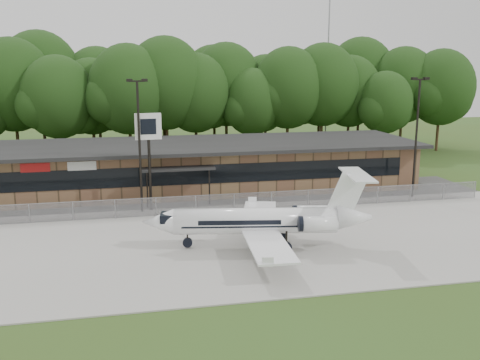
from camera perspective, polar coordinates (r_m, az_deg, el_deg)
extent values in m
plane|color=#394C1B|center=(27.37, 1.50, -12.05)|extent=(160.00, 160.00, 0.00)
cube|color=#9E9B93|center=(34.64, -1.60, -6.66)|extent=(64.00, 18.00, 0.08)
cube|color=#383835|center=(45.55, -4.21, -2.08)|extent=(50.00, 9.00, 0.06)
cube|color=brown|center=(49.48, -4.96, 1.40)|extent=(40.00, 10.00, 4.00)
cube|color=black|center=(44.54, -4.16, 0.59)|extent=(36.00, 0.08, 1.60)
cube|color=black|center=(48.63, -4.93, 3.78)|extent=(41.00, 11.50, 0.30)
cube|color=black|center=(43.62, -6.68, 1.23)|extent=(6.00, 1.60, 0.20)
cube|color=red|center=(44.49, -21.01, 1.24)|extent=(2.20, 0.06, 0.70)
cube|color=silver|center=(44.06, -16.51, 1.45)|extent=(2.20, 0.06, 0.70)
cube|color=gray|center=(41.05, -3.37, -2.62)|extent=(46.00, 0.03, 1.50)
cube|color=gray|center=(40.87, -3.38, -1.60)|extent=(46.00, 0.04, 0.04)
cylinder|color=gray|center=(77.45, 9.36, 12.98)|extent=(0.20, 0.20, 25.00)
cylinder|color=black|center=(41.24, -10.65, 3.29)|extent=(0.18, 0.18, 10.00)
cube|color=black|center=(40.78, -10.93, 10.32)|extent=(1.20, 0.12, 0.12)
cube|color=black|center=(40.77, -11.72, 10.38)|extent=(0.45, 0.30, 0.22)
cube|color=black|center=(40.80, -10.15, 10.45)|extent=(0.45, 0.30, 0.22)
cylinder|color=black|center=(47.63, 18.26, 4.06)|extent=(0.18, 0.18, 10.00)
cube|color=black|center=(47.24, 18.68, 10.13)|extent=(1.20, 0.12, 0.12)
cube|color=black|center=(46.96, 18.09, 10.25)|extent=(0.45, 0.30, 0.22)
cube|color=black|center=(47.52, 19.26, 10.19)|extent=(0.45, 0.30, 0.22)
cylinder|color=white|center=(33.17, 1.65, -4.50)|extent=(10.17, 3.27, 1.61)
cone|color=white|center=(33.31, -8.78, -4.57)|extent=(2.25, 1.92, 1.61)
cone|color=white|center=(34.09, 12.01, -4.04)|extent=(2.45, 1.96, 1.61)
cube|color=white|center=(30.20, 3.04, -7.11)|extent=(3.19, 6.31, 0.12)
cube|color=white|center=(36.50, 2.08, -3.68)|extent=(3.19, 6.31, 0.12)
cylinder|color=white|center=(32.38, 8.23, -4.77)|extent=(2.33, 1.26, 0.90)
cylinder|color=white|center=(34.75, 7.48, -3.56)|extent=(2.33, 1.26, 0.90)
cube|color=white|center=(33.59, 11.29, -1.68)|extent=(2.46, 0.55, 3.02)
cube|color=white|center=(33.47, 12.38, 0.43)|extent=(2.06, 4.78, 0.10)
cube|color=black|center=(33.16, -7.59, -4.10)|extent=(1.19, 1.36, 0.50)
cube|color=black|center=(33.75, 4.72, -6.66)|extent=(1.20, 2.51, 0.70)
cylinder|color=black|center=(33.57, -5.62, -6.78)|extent=(0.70, 0.70, 0.22)
cylinder|color=black|center=(41.78, -9.63, 1.55)|extent=(0.24, 0.24, 7.28)
cube|color=silver|center=(41.34, -9.77, 5.65)|extent=(2.01, 0.39, 2.00)
cube|color=black|center=(41.23, -9.75, 5.63)|extent=(1.18, 0.13, 1.18)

